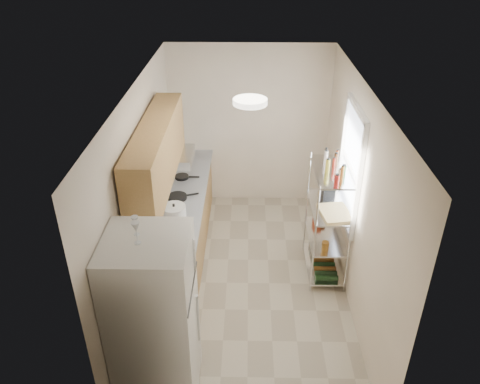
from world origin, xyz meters
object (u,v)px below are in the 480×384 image
object	(u,v)px
rice_cooker	(174,214)
espresso_machine	(328,184)
frying_pan_large	(177,197)
refrigerator	(154,320)
cutting_board	(335,213)

from	to	relation	value
rice_cooker	espresso_machine	xyz separation A→B (m)	(1.94, 0.57, 0.13)
espresso_machine	frying_pan_large	bearing A→B (deg)	174.76
rice_cooker	refrigerator	bearing A→B (deg)	-88.80
refrigerator	rice_cooker	distance (m)	1.64
refrigerator	cutting_board	world-z (taller)	refrigerator
refrigerator	rice_cooker	world-z (taller)	refrigerator
frying_pan_large	cutting_board	xyz separation A→B (m)	(2.01, -0.52, 0.10)
cutting_board	espresso_machine	distance (m)	0.53
refrigerator	frying_pan_large	distance (m)	2.21
refrigerator	frying_pan_large	xyz separation A→B (m)	(-0.08, 2.21, 0.02)
rice_cooker	frying_pan_large	distance (m)	0.59
cutting_board	espresso_machine	bearing A→B (deg)	92.60
refrigerator	frying_pan_large	bearing A→B (deg)	92.15
frying_pan_large	cutting_board	distance (m)	2.08
refrigerator	rice_cooker	bearing A→B (deg)	91.20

